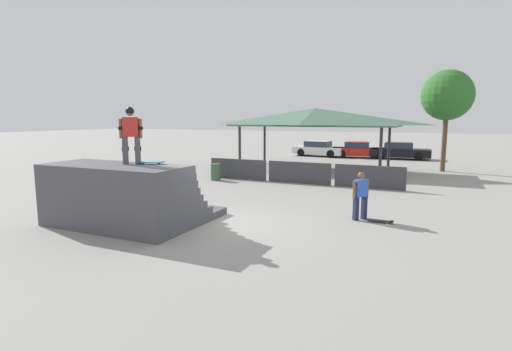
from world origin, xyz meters
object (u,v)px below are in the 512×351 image
skateboard_on_ground (380,221)px  tree_beside_pavilion (447,96)px  parked_car_white (319,149)px  parked_car_red (358,150)px  skater_on_deck (131,131)px  trash_bin (216,172)px  parked_car_black (400,151)px  bystander_walking (361,193)px  skateboard_on_deck (152,162)px

skateboard_on_ground → tree_beside_pavilion: bearing=85.3°
parked_car_white → parked_car_red: (3.17, 0.21, -0.00)m
skater_on_deck → trash_bin: size_ratio=1.96×
trash_bin → parked_car_black: parked_car_black is taller
parked_car_white → parked_car_red: same height
trash_bin → parked_car_red: parked_car_red is taller
skateboard_on_ground → trash_bin: (-8.88, 5.21, 0.37)m
trash_bin → parked_car_white: parked_car_white is taller
skateboard_on_ground → parked_car_red: parked_car_red is taller
skater_on_deck → bystander_walking: (6.06, 3.46, -1.96)m
skateboard_on_deck → skateboard_on_ground: 7.14m
skateboard_on_deck → parked_car_red: bearing=62.6°
trash_bin → parked_car_red: 15.58m
bystander_walking → skateboard_on_deck: bearing=-19.7°
bystander_walking → trash_bin: bearing=-82.2°
bystander_walking → skateboard_on_ground: bearing=119.9°
skater_on_deck → parked_car_white: bearing=56.3°
parked_car_red → parked_car_black: same height
parked_car_black → parked_car_red: bearing=-177.9°
parked_car_white → parked_car_black: size_ratio=0.97×
bystander_walking → parked_car_red: 20.36m
parked_car_red → skateboard_on_deck: bearing=-101.8°
parked_car_red → trash_bin: bearing=-114.3°
skateboard_on_deck → parked_car_black: (4.93, 23.54, -1.31)m
skater_on_deck → skateboard_on_ground: (6.70, 3.35, -2.75)m
skateboard_on_deck → parked_car_red: (1.76, 23.28, -1.31)m
parked_car_white → parked_car_red: 3.18m
tree_beside_pavilion → bystander_walking: bearing=-100.1°
skater_on_deck → skateboard_on_ground: 7.98m
bystander_walking → parked_car_white: (-6.90, 19.80, -0.25)m
parked_car_red → parked_car_black: 3.18m
parked_car_white → trash_bin: bearing=-88.9°
skateboard_on_deck → bystander_walking: size_ratio=0.53×
skateboard_on_deck → trash_bin: size_ratio=0.96×
bystander_walking → trash_bin: 9.70m
skater_on_deck → parked_car_white: size_ratio=0.38×
skater_on_deck → skateboard_on_ground: skater_on_deck is taller
bystander_walking → tree_beside_pavilion: (2.45, 13.72, 3.63)m
parked_car_red → tree_beside_pavilion: bearing=-53.0°
skateboard_on_deck → parked_car_white: bearing=70.4°
bystander_walking → parked_car_black: bystander_walking is taller
tree_beside_pavilion → trash_bin: (-10.69, -8.62, -4.05)m
bystander_walking → tree_beside_pavilion: 14.41m
skater_on_deck → parked_car_black: 24.46m
skateboard_on_deck → parked_car_white: size_ratio=0.19×
tree_beside_pavilion → parked_car_black: size_ratio=1.32×
skater_on_deck → bystander_walking: 7.25m
parked_car_black → bystander_walking: bearing=-91.0°
tree_beside_pavilion → parked_car_black: (-3.01, 6.54, -3.87)m
skateboard_on_deck → parked_car_black: skateboard_on_deck is taller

